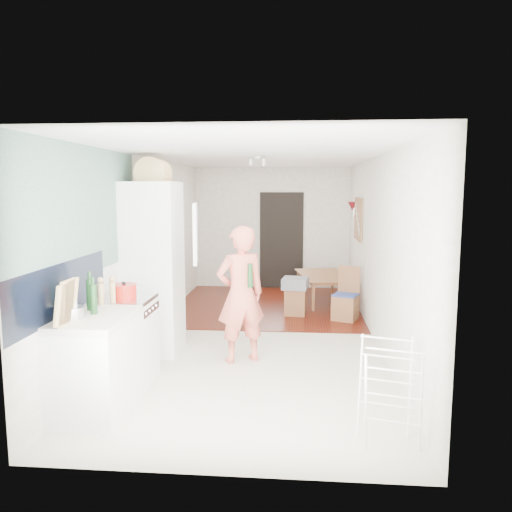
# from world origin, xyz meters

# --- Properties ---
(room_shell) EXTENTS (3.20, 7.00, 2.50)m
(room_shell) POSITION_xyz_m (0.00, 0.00, 1.25)
(room_shell) COLOR white
(room_shell) RESTS_ON ground
(floor) EXTENTS (3.20, 7.00, 0.01)m
(floor) POSITION_xyz_m (0.00, 0.00, 0.00)
(floor) COLOR silver
(floor) RESTS_ON ground
(wood_floor_overlay) EXTENTS (3.20, 3.30, 0.01)m
(wood_floor_overlay) POSITION_xyz_m (0.00, 1.85, 0.01)
(wood_floor_overlay) COLOR #621807
(wood_floor_overlay) RESTS_ON room_shell
(sage_wall_panel) EXTENTS (0.02, 3.00, 1.30)m
(sage_wall_panel) POSITION_xyz_m (-1.59, -2.00, 1.85)
(sage_wall_panel) COLOR gray
(sage_wall_panel) RESTS_ON room_shell
(tile_splashback) EXTENTS (0.02, 1.90, 0.50)m
(tile_splashback) POSITION_xyz_m (-1.59, -2.55, 1.15)
(tile_splashback) COLOR black
(tile_splashback) RESTS_ON room_shell
(doorway_recess) EXTENTS (0.90, 0.04, 2.00)m
(doorway_recess) POSITION_xyz_m (0.20, 3.48, 1.00)
(doorway_recess) COLOR black
(doorway_recess) RESTS_ON room_shell
(base_cabinet) EXTENTS (0.60, 0.90, 0.86)m
(base_cabinet) POSITION_xyz_m (-1.30, -2.55, 0.43)
(base_cabinet) COLOR white
(base_cabinet) RESTS_ON room_shell
(worktop) EXTENTS (0.62, 0.92, 0.06)m
(worktop) POSITION_xyz_m (-1.30, -2.55, 0.89)
(worktop) COLOR white
(worktop) RESTS_ON room_shell
(range_cooker) EXTENTS (0.60, 0.60, 0.88)m
(range_cooker) POSITION_xyz_m (-1.30, -1.80, 0.44)
(range_cooker) COLOR white
(range_cooker) RESTS_ON room_shell
(cooker_top) EXTENTS (0.60, 0.60, 0.04)m
(cooker_top) POSITION_xyz_m (-1.30, -1.80, 0.90)
(cooker_top) COLOR silver
(cooker_top) RESTS_ON room_shell
(fridge_housing) EXTENTS (0.66, 0.66, 2.15)m
(fridge_housing) POSITION_xyz_m (-1.27, -0.78, 1.07)
(fridge_housing) COLOR white
(fridge_housing) RESTS_ON room_shell
(fridge_door) EXTENTS (0.14, 0.56, 0.70)m
(fridge_door) POSITION_xyz_m (-0.66, -1.08, 1.55)
(fridge_door) COLOR white
(fridge_door) RESTS_ON room_shell
(fridge_interior) EXTENTS (0.02, 0.52, 0.66)m
(fridge_interior) POSITION_xyz_m (-0.96, -0.78, 1.55)
(fridge_interior) COLOR white
(fridge_interior) RESTS_ON room_shell
(pinboard) EXTENTS (0.03, 0.90, 0.70)m
(pinboard) POSITION_xyz_m (1.58, 1.90, 1.55)
(pinboard) COLOR tan
(pinboard) RESTS_ON room_shell
(pinboard_frame) EXTENTS (0.00, 0.94, 0.74)m
(pinboard_frame) POSITION_xyz_m (1.57, 1.90, 1.55)
(pinboard_frame) COLOR brown
(pinboard_frame) RESTS_ON room_shell
(wall_sconce) EXTENTS (0.18, 0.18, 0.16)m
(wall_sconce) POSITION_xyz_m (1.54, 2.55, 1.75)
(wall_sconce) COLOR maroon
(wall_sconce) RESTS_ON room_shell
(person) EXTENTS (0.84, 0.74, 1.93)m
(person) POSITION_xyz_m (-0.13, -1.06, 0.97)
(person) COLOR #F3705A
(person) RESTS_ON floor
(dining_table) EXTENTS (0.92, 1.36, 0.44)m
(dining_table) POSITION_xyz_m (1.05, 2.19, 0.22)
(dining_table) COLOR brown
(dining_table) RESTS_ON floor
(dining_chair) EXTENTS (0.47, 0.47, 0.85)m
(dining_chair) POSITION_xyz_m (1.30, 0.95, 0.42)
(dining_chair) COLOR brown
(dining_chair) RESTS_ON floor
(stool) EXTENTS (0.36, 0.36, 0.44)m
(stool) POSITION_xyz_m (0.51, 1.22, 0.22)
(stool) COLOR brown
(stool) RESTS_ON floor
(grey_drape) EXTENTS (0.45, 0.45, 0.18)m
(grey_drape) POSITION_xyz_m (0.50, 1.23, 0.53)
(grey_drape) COLOR gray
(grey_drape) RESTS_ON stool
(drying_rack) EXTENTS (0.53, 0.50, 0.86)m
(drying_rack) POSITION_xyz_m (1.29, -2.92, 0.43)
(drying_rack) COLOR white
(drying_rack) RESTS_ON floor
(bread_bin) EXTENTS (0.44, 0.42, 0.21)m
(bread_bin) POSITION_xyz_m (-1.25, -0.72, 2.26)
(bread_bin) COLOR tan
(bread_bin) RESTS_ON fridge_housing
(red_casserole) EXTENTS (0.30, 0.30, 0.15)m
(red_casserole) POSITION_xyz_m (-1.26, -1.86, 1.00)
(red_casserole) COLOR red
(red_casserole) RESTS_ON cooker_top
(steel_pan) EXTENTS (0.26, 0.26, 0.11)m
(steel_pan) POSITION_xyz_m (-1.44, -2.67, 0.97)
(steel_pan) COLOR silver
(steel_pan) RESTS_ON worktop
(held_bottle) EXTENTS (0.06, 0.06, 0.28)m
(held_bottle) POSITION_xyz_m (-0.00, -1.22, 1.08)
(held_bottle) COLOR #173F19
(held_bottle) RESTS_ON person
(bottle_a) EXTENTS (0.08, 0.08, 0.30)m
(bottle_a) POSITION_xyz_m (-1.41, -2.36, 1.07)
(bottle_a) COLOR #173F19
(bottle_a) RESTS_ON worktop
(bottle_b) EXTENTS (0.07, 0.07, 0.28)m
(bottle_b) POSITION_xyz_m (-1.32, -2.49, 1.06)
(bottle_b) COLOR #173F19
(bottle_b) RESTS_ON worktop
(bottle_c) EXTENTS (0.11, 0.11, 0.23)m
(bottle_c) POSITION_xyz_m (-1.44, -2.69, 1.04)
(bottle_c) COLOR silver
(bottle_c) RESTS_ON worktop
(pepper_mill_front) EXTENTS (0.06, 0.06, 0.21)m
(pepper_mill_front) POSITION_xyz_m (-1.32, -2.02, 1.03)
(pepper_mill_front) COLOR tan
(pepper_mill_front) RESTS_ON worktop
(pepper_mill_back) EXTENTS (0.07, 0.07, 0.22)m
(pepper_mill_back) POSITION_xyz_m (-1.40, -2.13, 1.03)
(pepper_mill_back) COLOR tan
(pepper_mill_back) RESTS_ON worktop
(chopping_boards) EXTENTS (0.09, 0.29, 0.39)m
(chopping_boards) POSITION_xyz_m (-1.40, -2.87, 1.11)
(chopping_boards) COLOR tan
(chopping_boards) RESTS_ON worktop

